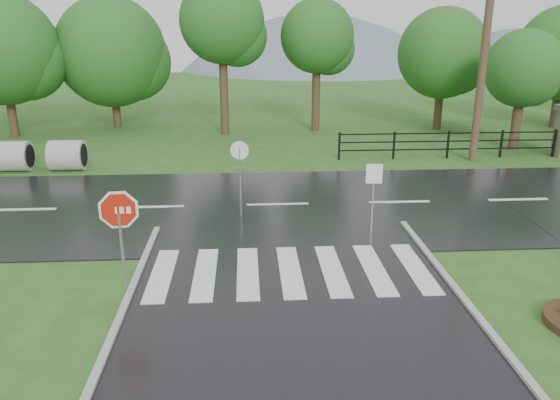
{
  "coord_description": "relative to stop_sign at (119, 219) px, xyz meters",
  "views": [
    {
      "loc": [
        -0.98,
        -6.66,
        5.65
      ],
      "look_at": [
        -0.18,
        6.0,
        1.5
      ],
      "focal_mm": 35.0,
      "sensor_mm": 36.0,
      "label": 1
    }
  ],
  "objects": [
    {
      "name": "main_road",
      "position": [
        3.64,
        5.84,
        -1.76
      ],
      "size": [
        90.0,
        8.0,
        0.04
      ],
      "primitive_type": "cube",
      "color": "black",
      "rests_on": "ground"
    },
    {
      "name": "crosswalk",
      "position": [
        3.64,
        0.84,
        -1.7
      ],
      "size": [
        6.5,
        2.8,
        0.02
      ],
      "color": "silver",
      "rests_on": "ground"
    },
    {
      "name": "fence_west",
      "position": [
        11.39,
        11.84,
        -1.04
      ],
      "size": [
        9.58,
        0.08,
        1.2
      ],
      "color": "black",
      "rests_on": "ground"
    },
    {
      "name": "hills",
      "position": [
        7.13,
        60.84,
        -17.3
      ],
      "size": [
        102.0,
        48.0,
        48.0
      ],
      "color": "slate",
      "rests_on": "ground"
    },
    {
      "name": "treeline",
      "position": [
        4.64,
        19.84,
        -1.76
      ],
      "size": [
        83.2,
        5.2,
        10.0
      ],
      "color": "#1E5C1C",
      "rests_on": "ground"
    },
    {
      "name": "stop_sign",
      "position": [
        0.0,
        0.0,
        0.0
      ],
      "size": [
        1.11,
        0.14,
        2.51
      ],
      "color": "#939399",
      "rests_on": "ground"
    },
    {
      "name": "reg_sign_small",
      "position": [
        6.12,
        3.26,
        -0.33
      ],
      "size": [
        0.44,
        0.08,
        2.01
      ],
      "color": "#939399",
      "rests_on": "ground"
    },
    {
      "name": "reg_sign_round",
      "position": [
        2.47,
        4.82,
        -0.28
      ],
      "size": [
        0.54,
        0.14,
        2.36
      ],
      "color": "#939399",
      "rests_on": "ground"
    },
    {
      "name": "utility_pole_east",
      "position": [
        12.33,
        11.34,
        3.17
      ],
      "size": [
        1.71,
        0.44,
        9.71
      ],
      "color": "#473523",
      "rests_on": "ground"
    },
    {
      "name": "entrance_tree_left",
      "position": [
        15.08,
        13.34,
        1.89
      ],
      "size": [
        3.45,
        3.45,
        5.41
      ],
      "color": "#3D2B1C",
      "rests_on": "ground"
    }
  ]
}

